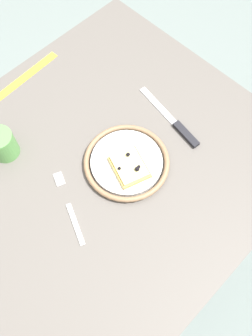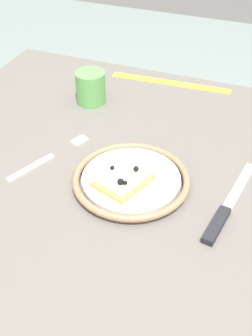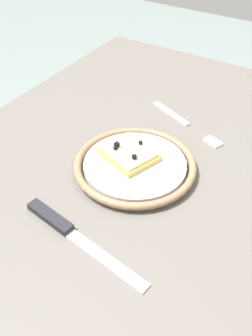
# 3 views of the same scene
# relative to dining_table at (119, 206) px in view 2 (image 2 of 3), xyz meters

# --- Properties ---
(dining_table) EXTENTS (0.93, 0.83, 0.78)m
(dining_table) POSITION_rel_dining_table_xyz_m (0.00, 0.00, 0.00)
(dining_table) COLOR #5B5651
(dining_table) RESTS_ON ground_plane
(plate) EXTENTS (0.22, 0.22, 0.02)m
(plate) POSITION_rel_dining_table_xyz_m (0.05, -0.05, 0.13)
(plate) COLOR white
(plate) RESTS_ON dining_table
(pizza_slice_near) EXTENTS (0.11, 0.12, 0.03)m
(pizza_slice_near) POSITION_rel_dining_table_xyz_m (0.04, -0.07, 0.14)
(pizza_slice_near) COLOR tan
(pizza_slice_near) RESTS_ON plate
(knife) EXTENTS (0.06, 0.24, 0.01)m
(knife) POSITION_rel_dining_table_xyz_m (0.23, -0.07, 0.12)
(knife) COLOR silver
(knife) RESTS_ON dining_table
(fork) EXTENTS (0.09, 0.19, 0.00)m
(fork) POSITION_rel_dining_table_xyz_m (-0.14, -0.03, 0.12)
(fork) COLOR silver
(fork) RESTS_ON dining_table
(cup) EXTENTS (0.07, 0.07, 0.08)m
(cup) POSITION_rel_dining_table_xyz_m (-0.15, 0.20, 0.16)
(cup) COLOR #599E4C
(cup) RESTS_ON dining_table
(measuring_tape) EXTENTS (0.32, 0.04, 0.00)m
(measuring_tape) POSITION_rel_dining_table_xyz_m (-0.00, 0.36, 0.12)
(measuring_tape) COLOR yellow
(measuring_tape) RESTS_ON dining_table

